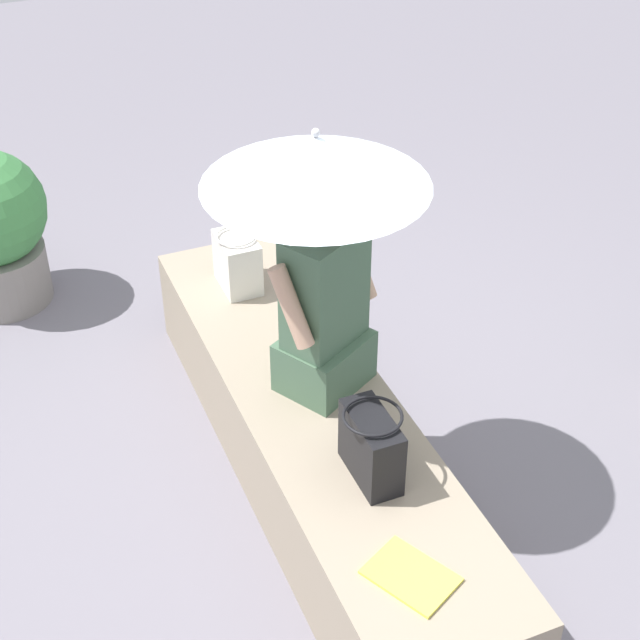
# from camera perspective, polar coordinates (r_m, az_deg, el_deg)

# --- Properties ---
(ground_plane) EXTENTS (14.00, 14.00, 0.00)m
(ground_plane) POSITION_cam_1_polar(r_m,az_deg,el_deg) (4.21, -0.25, -9.40)
(ground_plane) COLOR slate
(stone_bench) EXTENTS (2.57, 0.60, 0.46)m
(stone_bench) POSITION_cam_1_polar(r_m,az_deg,el_deg) (4.05, -0.25, -7.11)
(stone_bench) COLOR gray
(stone_bench) RESTS_ON ground
(person_seated) EXTENTS (0.41, 0.51, 0.90)m
(person_seated) POSITION_cam_1_polar(r_m,az_deg,el_deg) (3.74, 0.27, 0.95)
(person_seated) COLOR #47664C
(person_seated) RESTS_ON stone_bench
(parasol) EXTENTS (0.81, 0.81, 1.16)m
(parasol) POSITION_cam_1_polar(r_m,az_deg,el_deg) (3.34, -0.25, 9.23)
(parasol) COLOR #B7B7BC
(parasol) RESTS_ON stone_bench
(handbag_black) EXTENTS (0.29, 0.22, 0.29)m
(handbag_black) POSITION_cam_1_polar(r_m,az_deg,el_deg) (3.49, 3.02, -7.33)
(handbag_black) COLOR black
(handbag_black) RESTS_ON stone_bench
(tote_bag_canvas) EXTENTS (0.25, 0.19, 0.28)m
(tote_bag_canvas) POSITION_cam_1_polar(r_m,az_deg,el_deg) (4.49, -4.84, 3.43)
(tote_bag_canvas) COLOR silver
(tote_bag_canvas) RESTS_ON stone_bench
(magazine) EXTENTS (0.34, 0.30, 0.01)m
(magazine) POSITION_cam_1_polar(r_m,az_deg,el_deg) (3.28, 5.32, -14.65)
(magazine) COLOR #EAE04C
(magazine) RESTS_ON stone_bench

